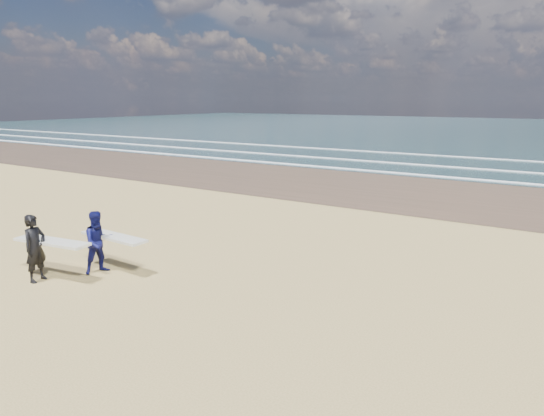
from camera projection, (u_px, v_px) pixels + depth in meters
The scene contains 2 objects.
surfer_near at pixel (38, 247), 12.47m from camera, with size 2.25×1.14×1.77m.
surfer_far at pixel (100, 242), 13.09m from camera, with size 2.22×1.14×1.71m.
Camera 1 is at (11.14, -6.97, 4.64)m, focal length 32.00 mm.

